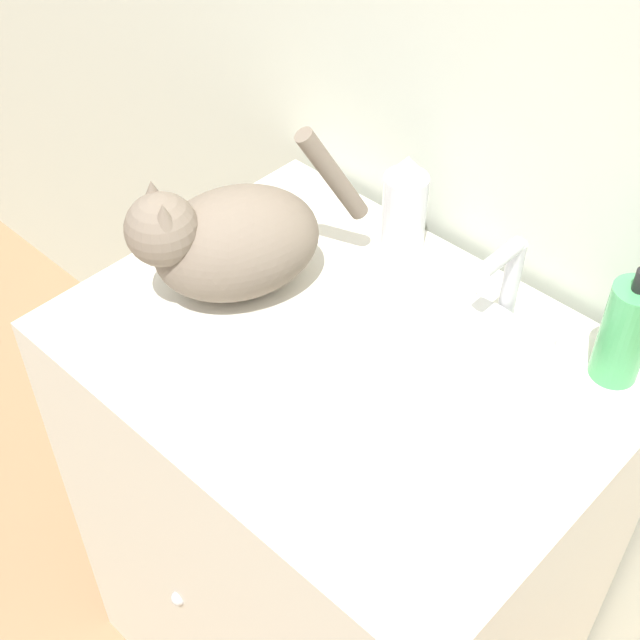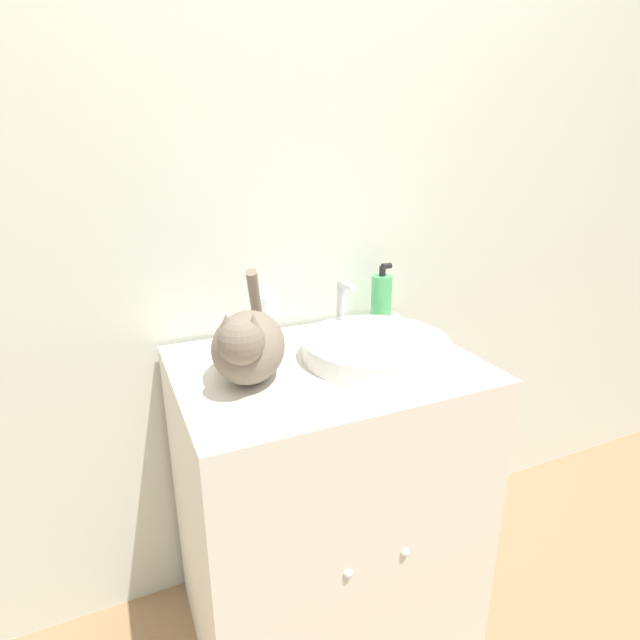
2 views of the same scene
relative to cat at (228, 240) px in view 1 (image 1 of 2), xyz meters
name	(u,v)px [view 1 (image 1 of 2)]	position (x,y,z in m)	size (l,w,h in m)	color
wall_back	(524,14)	(0.21, 0.35, 0.28)	(6.00, 0.05, 2.50)	silver
vanity_cabinet	(340,527)	(0.21, 0.02, -0.53)	(0.77, 0.60, 0.88)	silver
sink_basin	(410,395)	(0.34, 0.00, -0.06)	(0.39, 0.39, 0.05)	white
faucet	(506,294)	(0.34, 0.20, -0.02)	(0.17, 0.09, 0.17)	silver
cat	(228,240)	(0.00, 0.00, 0.00)	(0.26, 0.36, 0.24)	#7A6B5B
soap_bottle	(626,331)	(0.50, 0.24, -0.01)	(0.06, 0.06, 0.19)	#4CB266
spray_bottle	(405,205)	(0.12, 0.25, -0.01)	(0.07, 0.07, 0.17)	silver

